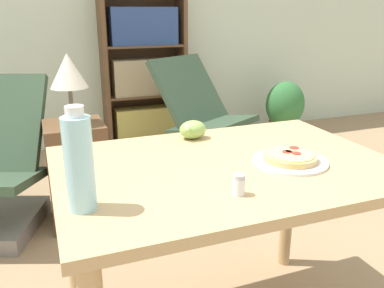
# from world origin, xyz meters

# --- Properties ---
(wall_back) EXTENTS (8.00, 0.05, 2.60)m
(wall_back) POSITION_xyz_m (0.00, 2.62, 1.30)
(wall_back) COLOR silver
(wall_back) RESTS_ON ground_plane
(dining_table) EXTENTS (1.16, 0.81, 0.75)m
(dining_table) POSITION_xyz_m (0.06, -0.09, 0.65)
(dining_table) COLOR tan
(dining_table) RESTS_ON ground_plane
(pizza_on_plate) EXTENTS (0.26, 0.26, 0.04)m
(pizza_on_plate) POSITION_xyz_m (0.27, -0.17, 0.77)
(pizza_on_plate) COLOR white
(pizza_on_plate) RESTS_ON dining_table
(grape_bunch) EXTENTS (0.11, 0.09, 0.08)m
(grape_bunch) POSITION_xyz_m (0.06, 0.21, 0.79)
(grape_bunch) COLOR #93BC5B
(grape_bunch) RESTS_ON dining_table
(drink_bottle) EXTENTS (0.08, 0.08, 0.28)m
(drink_bottle) POSITION_xyz_m (-0.44, -0.26, 0.89)
(drink_bottle) COLOR #A3DBEA
(drink_bottle) RESTS_ON dining_table
(salt_shaker) EXTENTS (0.04, 0.04, 0.06)m
(salt_shaker) POSITION_xyz_m (-0.01, -0.33, 0.78)
(salt_shaker) COLOR white
(salt_shaker) RESTS_ON dining_table
(lounge_chair_far) EXTENTS (0.87, 0.97, 0.88)m
(lounge_chair_far) POSITION_xyz_m (0.76, 1.75, 0.29)
(lounge_chair_far) COLOR slate
(lounge_chair_far) RESTS_ON ground_plane
(bookshelf) EXTENTS (0.78, 0.27, 1.42)m
(bookshelf) POSITION_xyz_m (0.44, 2.46, 0.67)
(bookshelf) COLOR brown
(bookshelf) RESTS_ON ground_plane
(side_table) EXTENTS (0.34, 0.34, 0.63)m
(side_table) POSITION_xyz_m (-0.35, 1.09, 0.32)
(side_table) COLOR brown
(side_table) RESTS_ON ground_plane
(table_lamp) EXTENTS (0.21, 0.21, 0.40)m
(table_lamp) POSITION_xyz_m (-0.35, 1.09, 0.92)
(table_lamp) COLOR #665B51
(table_lamp) RESTS_ON side_table
(potted_plant_floor) EXTENTS (0.41, 0.34, 0.58)m
(potted_plant_floor) POSITION_xyz_m (1.81, 2.14, 0.29)
(potted_plant_floor) COLOR #8E5B42
(potted_plant_floor) RESTS_ON ground_plane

